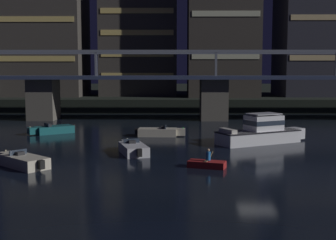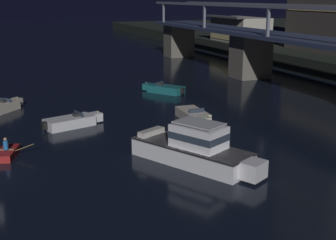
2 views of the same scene
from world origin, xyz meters
TOP-DOWN VIEW (x-y plane):
  - waterfront_pavilion at (-46.26, 44.94)m, footprint 12.40×7.40m
  - cabin_cruiser_near_left at (2.67, 12.80)m, footprint 9.06×6.09m
  - speedboat_near_center at (-18.56, 19.12)m, footprint 4.74×3.90m
  - speedboat_near_right at (-6.96, 17.23)m, footprint 5.22×1.99m
  - speedboat_mid_left at (-8.86, 7.19)m, footprint 2.85×5.17m
  - speedboat_far_left at (-16.24, 1.99)m, footprint 4.50×4.27m
  - dinghy_with_paddler at (-3.21, 1.85)m, footprint 2.81×2.66m

SIDE VIEW (x-z plane):
  - dinghy_with_paddler at x=-3.21m, z-range -0.40..0.96m
  - speedboat_near_center at x=-18.56m, z-range -0.17..0.99m
  - speedboat_near_right at x=-6.96m, z-range -0.17..0.99m
  - speedboat_mid_left at x=-8.86m, z-range -0.17..0.99m
  - speedboat_far_left at x=-16.24m, z-range -0.17..0.99m
  - cabin_cruiser_near_left at x=2.67m, z-range -0.34..2.45m
  - waterfront_pavilion at x=-46.26m, z-range 2.09..6.79m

